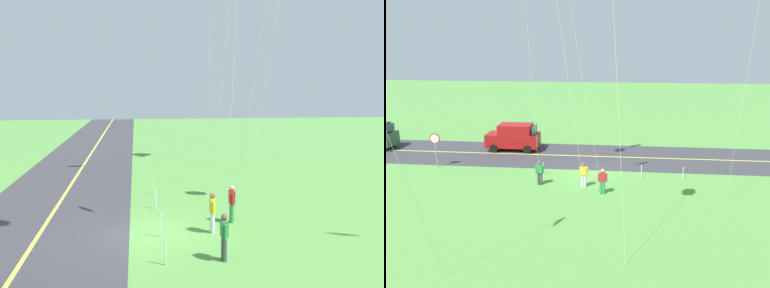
% 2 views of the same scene
% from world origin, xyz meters
% --- Properties ---
extents(ground_plane, '(120.00, 120.00, 0.10)m').
position_xyz_m(ground_plane, '(0.00, 0.00, -0.05)').
color(ground_plane, '#549342').
extents(asphalt_road, '(120.00, 7.00, 0.00)m').
position_xyz_m(asphalt_road, '(0.00, -4.00, 0.00)').
color(asphalt_road, '#38383D').
rests_on(asphalt_road, ground).
extents(road_centre_stripe, '(120.00, 0.16, 0.00)m').
position_xyz_m(road_centre_stripe, '(0.00, -4.00, 0.01)').
color(road_centre_stripe, '#E5E04C').
rests_on(road_centre_stripe, asphalt_road).
extents(person_adult_near, '(0.58, 0.22, 1.60)m').
position_xyz_m(person_adult_near, '(0.03, 2.75, 0.86)').
color(person_adult_near, silver).
rests_on(person_adult_near, ground).
extents(person_adult_companion, '(0.58, 0.22, 1.60)m').
position_xyz_m(person_adult_companion, '(2.89, 2.65, 0.86)').
color(person_adult_companion, '#3F3F47').
rests_on(person_adult_companion, ground).
extents(person_child_watcher, '(0.58, 0.22, 1.60)m').
position_xyz_m(person_child_watcher, '(-1.20, 3.79, 0.86)').
color(person_child_watcher, '#338C4C').
rests_on(person_child_watcher, ground).
extents(fence_post_0, '(0.05, 0.05, 0.90)m').
position_xyz_m(fence_post_0, '(-6.48, 0.70, 0.45)').
color(fence_post_0, silver).
rests_on(fence_post_0, ground).
extents(fence_post_1, '(0.05, 0.05, 0.90)m').
position_xyz_m(fence_post_1, '(-3.71, 0.70, 0.45)').
color(fence_post_1, silver).
rests_on(fence_post_1, ground).
extents(fence_post_2, '(0.05, 0.05, 0.90)m').
position_xyz_m(fence_post_2, '(0.28, 0.70, 0.45)').
color(fence_post_2, silver).
rests_on(fence_post_2, ground).
extents(fence_post_3, '(0.05, 0.05, 0.90)m').
position_xyz_m(fence_post_3, '(3.04, 0.70, 0.45)').
color(fence_post_3, silver).
rests_on(fence_post_3, ground).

